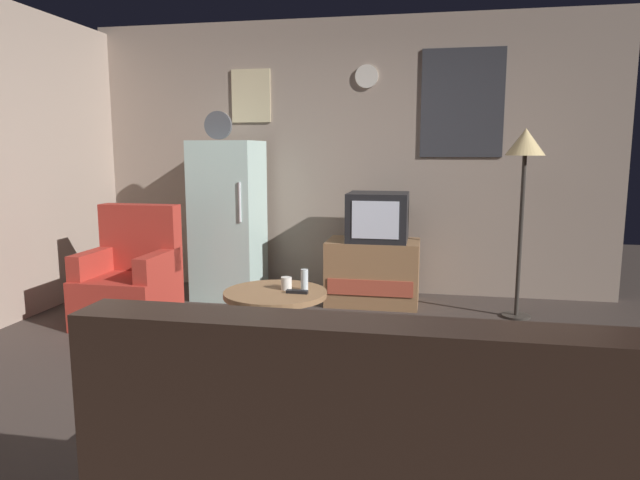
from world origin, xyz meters
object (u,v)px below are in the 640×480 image
object	(u,v)px
tv_stand	(373,272)
mug_ceramic_white	(286,283)
remote_control	(297,292)
standing_lamp	(525,157)
coffee_table	(276,322)
couch	(357,471)
fridge	(229,219)
armchair	(131,282)
crt_tv	(378,217)
wine_glass	(304,280)

from	to	relation	value
tv_stand	mug_ceramic_white	size ratio (longest dim) A/B	9.33
mug_ceramic_white	remote_control	bearing A→B (deg)	-41.72
standing_lamp	coffee_table	bearing A→B (deg)	-145.70
tv_stand	standing_lamp	bearing A→B (deg)	-9.87
coffee_table	remote_control	size ratio (longest dim) A/B	4.80
couch	coffee_table	bearing A→B (deg)	113.22
fridge	armchair	distance (m)	1.17
crt_tv	couch	xyz separation A→B (m)	(0.24, -3.35, -0.50)
standing_lamp	wine_glass	size ratio (longest dim) A/B	10.60
fridge	tv_stand	distance (m)	1.47
crt_tv	tv_stand	bearing A→B (deg)	178.59
mug_ceramic_white	couch	size ratio (longest dim) A/B	0.05
coffee_table	couch	xyz separation A→B (m)	(0.82, -1.91, 0.09)
crt_tv	wine_glass	distance (m)	1.46
tv_stand	wine_glass	distance (m)	1.44
standing_lamp	remote_control	xyz separation A→B (m)	(-1.63, -1.25, -0.90)
coffee_table	armchair	size ratio (longest dim) A/B	0.75
standing_lamp	armchair	size ratio (longest dim) A/B	1.66
standing_lamp	mug_ceramic_white	distance (m)	2.26
crt_tv	wine_glass	bearing A→B (deg)	-105.48
tv_stand	coffee_table	bearing A→B (deg)	-110.49
mug_ceramic_white	coffee_table	bearing A→B (deg)	-139.69
fridge	couch	size ratio (longest dim) A/B	1.04
fridge	standing_lamp	world-z (taller)	fridge
wine_glass	armchair	size ratio (longest dim) A/B	0.16
standing_lamp	crt_tv	bearing A→B (deg)	169.87
standing_lamp	armchair	world-z (taller)	standing_lamp
standing_lamp	wine_glass	xyz separation A→B (m)	(-1.60, -1.16, -0.84)
crt_tv	remote_control	xyz separation A→B (m)	(-0.41, -1.47, -0.36)
tv_stand	remote_control	world-z (taller)	tv_stand
wine_glass	mug_ceramic_white	world-z (taller)	wine_glass
standing_lamp	coffee_table	distance (m)	2.45
crt_tv	armchair	size ratio (longest dim) A/B	0.56
couch	remote_control	bearing A→B (deg)	109.26
fridge	remote_control	size ratio (longest dim) A/B	11.80
remote_control	crt_tv	bearing A→B (deg)	75.78
wine_glass	remote_control	world-z (taller)	wine_glass
standing_lamp	armchair	xyz separation A→B (m)	(-3.17, -0.73, -1.02)
mug_ceramic_white	armchair	xyz separation A→B (m)	(-1.44, 0.43, -0.15)
standing_lamp	remote_control	bearing A→B (deg)	-142.42
coffee_table	wine_glass	bearing A→B (deg)	17.39
coffee_table	mug_ceramic_white	bearing A→B (deg)	40.31
wine_glass	armchair	distance (m)	1.64
wine_glass	armchair	bearing A→B (deg)	164.80
fridge	armchair	world-z (taller)	fridge
crt_tv	remote_control	world-z (taller)	crt_tv
tv_stand	wine_glass	size ratio (longest dim) A/B	5.60
standing_lamp	armchair	distance (m)	3.41
tv_stand	remote_control	distance (m)	1.53
armchair	standing_lamp	bearing A→B (deg)	13.06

